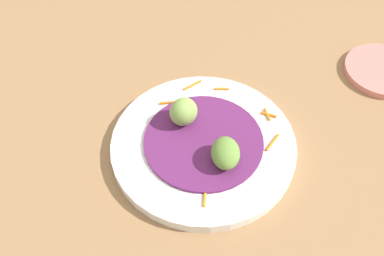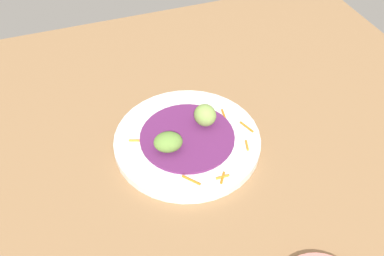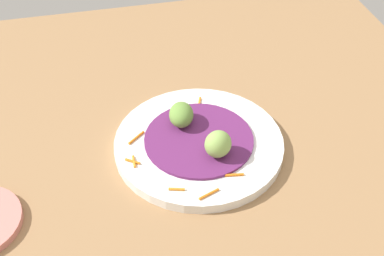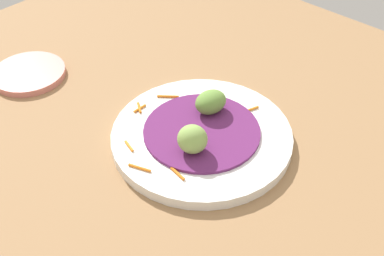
% 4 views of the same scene
% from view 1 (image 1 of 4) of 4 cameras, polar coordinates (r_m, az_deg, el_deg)
% --- Properties ---
extents(table_surface, '(1.10, 1.10, 0.02)m').
position_cam_1_polar(table_surface, '(0.73, 4.75, 0.71)').
color(table_surface, '#936D47').
rests_on(table_surface, ground).
extents(main_plate, '(0.28, 0.28, 0.02)m').
position_cam_1_polar(main_plate, '(0.67, 1.45, -2.25)').
color(main_plate, white).
rests_on(main_plate, table_surface).
extents(cabbage_bed, '(0.18, 0.18, 0.01)m').
position_cam_1_polar(cabbage_bed, '(0.66, 1.47, -1.67)').
color(cabbage_bed, '#60235B').
rests_on(cabbage_bed, main_plate).
extents(carrot_garnish, '(0.17, 0.23, 0.00)m').
position_cam_1_polar(carrot_garnish, '(0.69, 4.36, 1.09)').
color(carrot_garnish, orange).
rests_on(carrot_garnish, main_plate).
extents(guac_scoop_left, '(0.05, 0.06, 0.04)m').
position_cam_1_polar(guac_scoop_left, '(0.63, 4.27, -3.19)').
color(guac_scoop_left, olive).
rests_on(guac_scoop_left, cabbage_bed).
extents(guac_scoop_center, '(0.06, 0.06, 0.04)m').
position_cam_1_polar(guac_scoop_center, '(0.67, -1.09, 2.09)').
color(guac_scoop_center, '#84A851').
rests_on(guac_scoop_center, cabbage_bed).
extents(side_plate_small, '(0.13, 0.13, 0.01)m').
position_cam_1_polar(side_plate_small, '(0.85, 23.00, 6.73)').
color(side_plate_small, tan).
rests_on(side_plate_small, table_surface).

